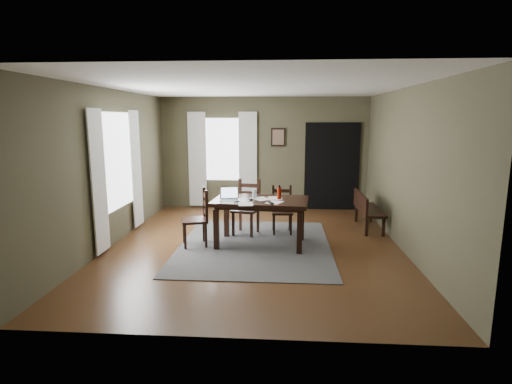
# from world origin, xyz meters

# --- Properties ---
(ground) EXTENTS (5.00, 6.00, 0.01)m
(ground) POSITION_xyz_m (0.00, 0.00, -0.01)
(ground) COLOR #492C16
(room_shell) EXTENTS (5.02, 6.02, 2.71)m
(room_shell) POSITION_xyz_m (0.00, 0.00, 1.80)
(room_shell) COLOR #4A4630
(room_shell) RESTS_ON ground
(rug) EXTENTS (2.60, 3.20, 0.01)m
(rug) POSITION_xyz_m (0.00, 0.00, 0.01)
(rug) COLOR #404040
(rug) RESTS_ON ground
(dining_table) EXTENTS (1.69, 1.11, 0.81)m
(dining_table) POSITION_xyz_m (0.10, 0.06, 0.72)
(dining_table) COLOR black
(dining_table) RESTS_ON rug
(chair_end) EXTENTS (0.54, 0.54, 0.99)m
(chair_end) POSITION_xyz_m (-0.99, -0.06, 0.49)
(chair_end) COLOR black
(chair_end) RESTS_ON rug
(chair_back_left) EXTENTS (0.56, 0.56, 1.04)m
(chair_back_left) POSITION_xyz_m (-0.21, 0.75, 0.51)
(chair_back_left) COLOR black
(chair_back_left) RESTS_ON rug
(chair_back_right) EXTENTS (0.42, 0.42, 0.90)m
(chair_back_right) POSITION_xyz_m (0.47, 0.86, 0.45)
(chair_back_right) COLOR black
(chair_back_right) RESTS_ON rug
(bench) EXTENTS (0.41, 1.28, 0.72)m
(bench) POSITION_xyz_m (2.16, 1.27, 0.43)
(bench) COLOR black
(bench) RESTS_ON ground
(laptop) EXTENTS (0.37, 0.31, 0.22)m
(laptop) POSITION_xyz_m (-0.43, -0.03, 0.88)
(laptop) COLOR #B7B7BC
(laptop) RESTS_ON dining_table
(computer_mouse) EXTENTS (0.07, 0.09, 0.03)m
(computer_mouse) POSITION_xyz_m (-0.06, -0.02, 0.83)
(computer_mouse) COLOR #3F3F42
(computer_mouse) RESTS_ON dining_table
(tv_remote) EXTENTS (0.11, 0.18, 0.02)m
(tv_remote) POSITION_xyz_m (0.28, -0.27, 0.83)
(tv_remote) COLOR black
(tv_remote) RESTS_ON dining_table
(drinking_glass) EXTENTS (0.10, 0.10, 0.16)m
(drinking_glass) POSITION_xyz_m (-0.01, 0.13, 0.90)
(drinking_glass) COLOR silver
(drinking_glass) RESTS_ON dining_table
(water_bottle) EXTENTS (0.07, 0.07, 0.24)m
(water_bottle) POSITION_xyz_m (0.41, 0.10, 0.93)
(water_bottle) COLOR #AB220D
(water_bottle) RESTS_ON dining_table
(paper_a) EXTENTS (0.22, 0.28, 0.00)m
(paper_a) POSITION_xyz_m (-0.43, -0.23, 0.82)
(paper_a) COLOR white
(paper_a) RESTS_ON dining_table
(paper_b) EXTENTS (0.33, 0.37, 0.00)m
(paper_b) POSITION_xyz_m (0.34, -0.19, 0.82)
(paper_b) COLOR white
(paper_b) RESTS_ON dining_table
(paper_c) EXTENTS (0.38, 0.41, 0.00)m
(paper_c) POSITION_xyz_m (0.11, 0.09, 0.82)
(paper_c) COLOR white
(paper_c) RESTS_ON dining_table
(paper_d) EXTENTS (0.26, 0.32, 0.00)m
(paper_d) POSITION_xyz_m (0.34, 0.18, 0.82)
(paper_d) COLOR white
(paper_d) RESTS_ON dining_table
(paper_e) EXTENTS (0.27, 0.33, 0.00)m
(paper_e) POSITION_xyz_m (-0.13, -0.35, 0.82)
(paper_e) COLOR white
(paper_e) RESTS_ON dining_table
(window_left) EXTENTS (0.01, 1.30, 1.70)m
(window_left) POSITION_xyz_m (-2.47, 0.20, 1.45)
(window_left) COLOR white
(window_left) RESTS_ON ground
(window_back) EXTENTS (1.00, 0.01, 1.50)m
(window_back) POSITION_xyz_m (-1.00, 2.97, 1.45)
(window_back) COLOR white
(window_back) RESTS_ON ground
(curtain_left_near) EXTENTS (0.03, 0.48, 2.30)m
(curtain_left_near) POSITION_xyz_m (-2.44, -0.62, 1.20)
(curtain_left_near) COLOR silver
(curtain_left_near) RESTS_ON ground
(curtain_left_far) EXTENTS (0.03, 0.48, 2.30)m
(curtain_left_far) POSITION_xyz_m (-2.44, 1.02, 1.20)
(curtain_left_far) COLOR silver
(curtain_left_far) RESTS_ON ground
(curtain_back_left) EXTENTS (0.44, 0.03, 2.30)m
(curtain_back_left) POSITION_xyz_m (-1.62, 2.94, 1.20)
(curtain_back_left) COLOR silver
(curtain_back_left) RESTS_ON ground
(curtain_back_right) EXTENTS (0.44, 0.03, 2.30)m
(curtain_back_right) POSITION_xyz_m (-0.38, 2.94, 1.20)
(curtain_back_right) COLOR silver
(curtain_back_right) RESTS_ON ground
(framed_picture) EXTENTS (0.34, 0.03, 0.44)m
(framed_picture) POSITION_xyz_m (0.35, 2.97, 1.75)
(framed_picture) COLOR black
(framed_picture) RESTS_ON ground
(doorway_back) EXTENTS (1.30, 0.03, 2.10)m
(doorway_back) POSITION_xyz_m (1.65, 2.97, 1.05)
(doorway_back) COLOR black
(doorway_back) RESTS_ON ground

